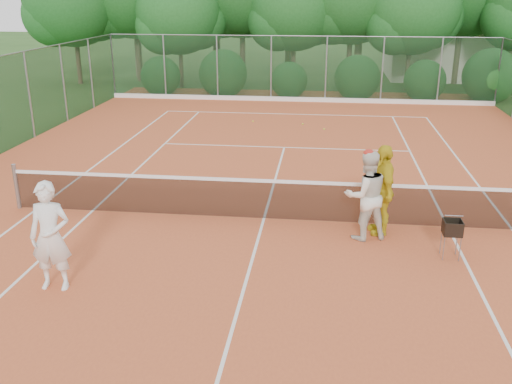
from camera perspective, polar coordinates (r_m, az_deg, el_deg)
ground at (r=13.10m, az=0.79°, el=-2.81°), size 120.00×120.00×0.00m
clay_court at (r=13.10m, az=0.79°, el=-2.77°), size 18.00×36.00×0.02m
club_building at (r=37.04m, az=19.43°, el=13.03°), size 8.00×5.00×3.00m
tennis_net at (r=12.91m, az=0.80°, el=-0.62°), size 11.97×0.10×1.10m
player_white at (r=10.40m, az=-19.87°, el=-4.21°), size 0.74×0.51×1.95m
player_center_grp at (r=12.00m, az=10.94°, el=-0.32°), size 1.11×0.98×1.94m
player_yellow at (r=12.35m, az=12.54°, el=0.24°), size 0.64×1.20×1.96m
ball_hopper at (r=11.67m, az=19.05°, el=-3.45°), size 0.34×0.34×0.78m
stray_ball_a at (r=21.74m, az=6.83°, el=6.27°), size 0.07×0.07×0.07m
stray_ball_b at (r=22.92m, az=-0.31°, el=7.09°), size 0.07×0.07×0.07m
stray_ball_c at (r=22.51m, az=4.69°, el=6.79°), size 0.07×0.07×0.07m
court_markings at (r=13.10m, az=0.79°, el=-2.71°), size 11.03×23.83×0.01m
fence_back at (r=27.31m, az=4.27°, el=12.17°), size 18.07×0.07×3.00m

